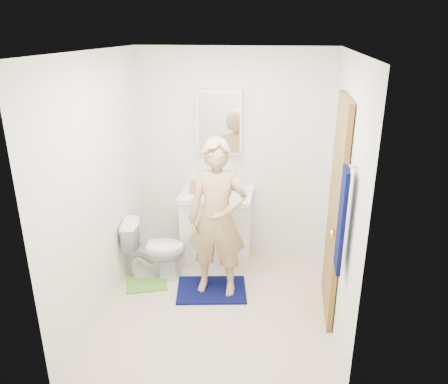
% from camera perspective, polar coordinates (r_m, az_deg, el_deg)
% --- Properties ---
extents(floor, '(2.20, 2.40, 0.02)m').
position_cam_1_polar(floor, '(4.46, -0.93, -14.75)').
color(floor, beige).
rests_on(floor, ground).
extents(ceiling, '(2.20, 2.40, 0.02)m').
position_cam_1_polar(ceiling, '(3.64, -1.15, 18.06)').
color(ceiling, white).
rests_on(ceiling, ground).
extents(wall_back, '(2.20, 0.02, 2.40)m').
position_cam_1_polar(wall_back, '(5.02, 1.29, 4.78)').
color(wall_back, white).
rests_on(wall_back, ground).
extents(wall_front, '(2.20, 0.02, 2.40)m').
position_cam_1_polar(wall_front, '(2.81, -5.21, -8.72)').
color(wall_front, white).
rests_on(wall_front, ground).
extents(wall_left, '(0.02, 2.40, 2.40)m').
position_cam_1_polar(wall_left, '(4.21, -16.10, 0.76)').
color(wall_left, white).
rests_on(wall_left, ground).
extents(wall_right, '(0.02, 2.40, 2.40)m').
position_cam_1_polar(wall_right, '(3.87, 15.40, -0.93)').
color(wall_right, white).
rests_on(wall_right, ground).
extents(vanity_cabinet, '(0.75, 0.55, 0.80)m').
position_cam_1_polar(vanity_cabinet, '(5.05, -0.91, -4.82)').
color(vanity_cabinet, white).
rests_on(vanity_cabinet, floor).
extents(countertop, '(0.79, 0.59, 0.05)m').
position_cam_1_polar(countertop, '(4.89, -0.94, -0.32)').
color(countertop, white).
rests_on(countertop, vanity_cabinet).
extents(sink_basin, '(0.40, 0.40, 0.03)m').
position_cam_1_polar(sink_basin, '(4.88, -0.94, -0.15)').
color(sink_basin, white).
rests_on(sink_basin, countertop).
extents(faucet, '(0.03, 0.03, 0.12)m').
position_cam_1_polar(faucet, '(5.02, -0.60, 1.32)').
color(faucet, silver).
rests_on(faucet, countertop).
extents(medicine_cabinet, '(0.50, 0.12, 0.70)m').
position_cam_1_polar(medicine_cabinet, '(4.88, -0.55, 9.15)').
color(medicine_cabinet, white).
rests_on(medicine_cabinet, wall_back).
extents(mirror_panel, '(0.46, 0.01, 0.66)m').
position_cam_1_polar(mirror_panel, '(4.82, -0.67, 9.01)').
color(mirror_panel, white).
rests_on(mirror_panel, wall_back).
extents(door, '(0.05, 0.80, 2.05)m').
position_cam_1_polar(door, '(4.07, 14.33, -2.42)').
color(door, olive).
rests_on(door, ground).
extents(door_knob, '(0.07, 0.07, 0.07)m').
position_cam_1_polar(door_knob, '(3.80, 14.03, -5.30)').
color(door_knob, gold).
rests_on(door_knob, door).
extents(towel, '(0.03, 0.24, 0.80)m').
position_cam_1_polar(towel, '(3.32, 15.10, -3.64)').
color(towel, '#060B3E').
rests_on(towel, wall_right).
extents(towel_hook, '(0.06, 0.02, 0.02)m').
position_cam_1_polar(towel_hook, '(3.18, 16.52, 3.25)').
color(towel_hook, silver).
rests_on(towel_hook, wall_right).
extents(toilet, '(0.70, 0.47, 0.66)m').
position_cam_1_polar(toilet, '(4.82, -9.01, -7.33)').
color(toilet, white).
rests_on(toilet, floor).
extents(bath_mat, '(0.79, 0.62, 0.02)m').
position_cam_1_polar(bath_mat, '(4.67, -1.63, -12.65)').
color(bath_mat, '#060B3E').
rests_on(bath_mat, floor).
extents(green_rug, '(0.52, 0.48, 0.02)m').
position_cam_1_polar(green_rug, '(4.86, -10.11, -11.58)').
color(green_rug, '#5AA035').
rests_on(green_rug, floor).
extents(soap_dispenser, '(0.08, 0.08, 0.18)m').
position_cam_1_polar(soap_dispenser, '(4.83, -4.01, 0.81)').
color(soap_dispenser, '#CE606F').
rests_on(soap_dispenser, countertop).
extents(toothbrush_cup, '(0.18, 0.18, 0.11)m').
position_cam_1_polar(toothbrush_cup, '(4.93, 1.31, 0.85)').
color(toothbrush_cup, '#553C84').
rests_on(toothbrush_cup, countertop).
extents(man, '(0.60, 0.41, 1.61)m').
position_cam_1_polar(man, '(4.27, -0.87, -3.52)').
color(man, tan).
rests_on(man, bath_mat).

